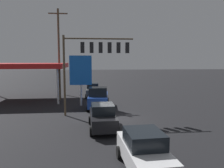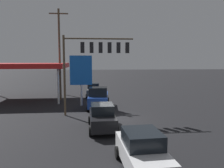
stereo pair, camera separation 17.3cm
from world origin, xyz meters
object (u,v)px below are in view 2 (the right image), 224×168
Objects in this scene: price_sign at (81,72)px; sedan_far at (102,117)px; traffic_signal_assembly at (94,54)px; pickup_parked at (99,98)px; sedan_waiting at (142,151)px; utility_pole at (60,53)px; hatchback_crossing at (93,90)px.

sedan_far is (-1.95, 8.91, -2.95)m from price_sign.
traffic_signal_assembly is 1.31× the size of price_sign.
sedan_waiting is at bearing 11.19° from pickup_parked.
traffic_signal_assembly is at bearing 117.84° from utility_pole.
hatchback_crossing is at bearing -179.55° from sedan_far.
hatchback_crossing is (-1.43, -5.75, -2.96)m from price_sign.
price_sign is at bearing -126.87° from pickup_parked.
hatchback_crossing is 21.19m from sedan_waiting.
traffic_signal_assembly is 1.40× the size of pickup_parked.
traffic_signal_assembly is 0.64× the size of utility_pole.
price_sign is (-2.88, 3.83, -2.23)m from utility_pole.
sedan_waiting is (-6.40, 19.17, -5.18)m from utility_pole.
hatchback_crossing is at bearing -103.98° from price_sign.
sedan_far is (-0.52, 14.66, 0.00)m from hatchback_crossing.
sedan_waiting and sedan_far have the same top height.
traffic_signal_assembly is at bearing -175.55° from sedan_far.
utility_pole is 8.88m from pickup_parked.
traffic_signal_assembly is 9.34m from utility_pole.
sedan_waiting is 0.84× the size of pickup_parked.
traffic_signal_assembly is 1.69× the size of sedan_far.
pickup_parked reaches higher than sedan_waiting.
utility_pole is at bearing -62.99° from hatchback_crossing.
sedan_far is 0.83× the size of pickup_parked.
traffic_signal_assembly reaches higher than sedan_far.
traffic_signal_assembly is 1.67× the size of sedan_waiting.
utility_pole is at bearing -62.16° from traffic_signal_assembly.
price_sign is (1.48, -4.43, -1.91)m from traffic_signal_assembly.
hatchback_crossing is at bearing -156.05° from utility_pole.
utility_pole is at bearing -53.04° from price_sign.
sedan_waiting is (-2.04, 10.92, -4.87)m from traffic_signal_assembly.
sedan_far is at bearing -169.43° from sedan_waiting.
price_sign reaches higher than pickup_parked.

